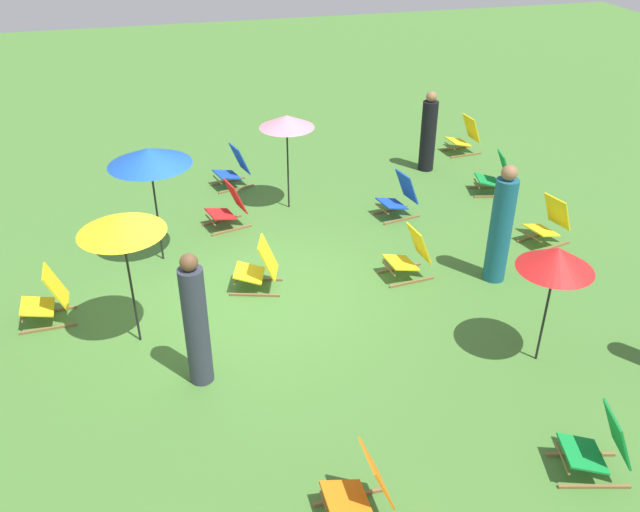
% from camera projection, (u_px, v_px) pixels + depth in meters
% --- Properties ---
extents(ground_plane, '(40.00, 40.00, 0.00)m').
position_uv_depth(ground_plane, '(243.00, 295.00, 10.09)').
color(ground_plane, '#477A33').
extents(deckchair_0, '(0.55, 0.81, 0.83)m').
position_uv_depth(deckchair_0, '(410.00, 255.00, 10.37)').
color(deckchair_0, olive).
rests_on(deckchair_0, ground).
extents(deckchair_1, '(0.49, 0.77, 0.83)m').
position_uv_depth(deckchair_1, '(362.00, 489.00, 6.51)').
color(deckchair_1, olive).
rests_on(deckchair_1, ground).
extents(deckchair_2, '(0.66, 0.86, 0.83)m').
position_uv_depth(deckchair_2, '(228.00, 207.00, 11.82)').
color(deckchair_2, olive).
rests_on(deckchair_2, ground).
extents(deckchair_3, '(0.63, 0.85, 0.83)m').
position_uv_depth(deckchair_3, '(496.00, 175.00, 13.00)').
color(deckchair_3, olive).
rests_on(deckchair_3, ground).
extents(deckchair_4, '(0.55, 0.80, 0.83)m').
position_uv_depth(deckchair_4, '(465.00, 137.00, 14.83)').
color(deckchair_4, olive).
rests_on(deckchair_4, ground).
extents(deckchair_6, '(0.62, 0.84, 0.83)m').
position_uv_depth(deckchair_6, '(399.00, 197.00, 12.16)').
color(deckchair_6, olive).
rests_on(deckchair_6, ground).
extents(deckchair_7, '(0.68, 0.87, 0.83)m').
position_uv_depth(deckchair_7, '(259.00, 268.00, 10.06)').
color(deckchair_7, olive).
rests_on(deckchair_7, ground).
extents(deckchair_8, '(0.65, 0.86, 0.83)m').
position_uv_depth(deckchair_8, '(549.00, 223.00, 11.29)').
color(deckchair_8, olive).
rests_on(deckchair_8, ground).
extents(deckchair_9, '(0.51, 0.78, 0.83)m').
position_uv_depth(deckchair_9, '(47.00, 299.00, 9.34)').
color(deckchair_9, olive).
rests_on(deckchair_9, ground).
extents(deckchair_10, '(0.65, 0.85, 0.83)m').
position_uv_depth(deckchair_10, '(599.00, 447.00, 6.98)').
color(deckchair_10, olive).
rests_on(deckchair_10, ground).
extents(deckchair_11, '(0.66, 0.86, 0.83)m').
position_uv_depth(deckchair_11, '(233.00, 168.00, 13.29)').
color(deckchair_11, olive).
rests_on(deckchair_11, ground).
extents(umbrella_0, '(1.28, 1.28, 1.94)m').
position_uv_depth(umbrella_0, '(149.00, 157.00, 10.08)').
color(umbrella_0, black).
rests_on(umbrella_0, ground).
extents(umbrella_1, '(0.99, 0.99, 1.80)m').
position_uv_depth(umbrella_1, '(287.00, 122.00, 11.79)').
color(umbrella_1, black).
rests_on(umbrella_1, ground).
extents(umbrella_2, '(0.94, 0.94, 1.69)m').
position_uv_depth(umbrella_2, '(557.00, 259.00, 8.01)').
color(umbrella_2, black).
rests_on(umbrella_2, ground).
extents(umbrella_3, '(1.11, 1.11, 1.92)m').
position_uv_depth(umbrella_3, '(121.00, 224.00, 8.23)').
color(umbrella_3, black).
rests_on(umbrella_3, ground).
extents(person_1, '(0.41, 0.41, 1.83)m').
position_uv_depth(person_1, '(196.00, 323.00, 8.01)').
color(person_1, '#333847').
rests_on(person_1, ground).
extents(person_2, '(0.47, 0.47, 1.91)m').
position_uv_depth(person_2, '(501.00, 227.00, 10.03)').
color(person_2, '#195972').
rests_on(person_2, ground).
extents(person_3, '(0.35, 0.35, 1.68)m').
position_uv_depth(person_3, '(428.00, 134.00, 13.79)').
color(person_3, black).
rests_on(person_3, ground).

